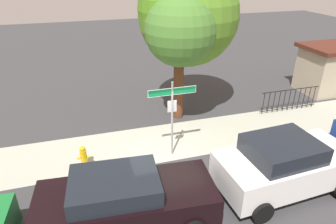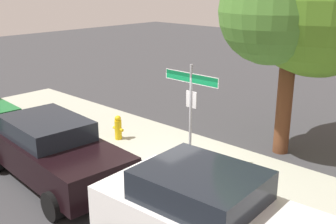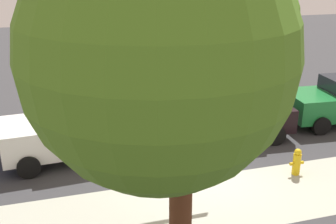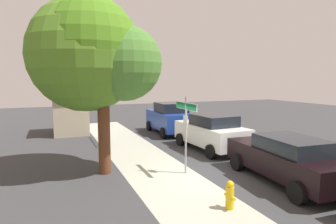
{
  "view_description": "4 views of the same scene",
  "coord_description": "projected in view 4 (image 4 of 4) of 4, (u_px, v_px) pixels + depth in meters",
  "views": [
    {
      "loc": [
        -2.26,
        -8.15,
        6.26
      ],
      "look_at": [
        0.33,
        0.6,
        1.64
      ],
      "focal_mm": 31.53,
      "sensor_mm": 36.0,
      "label": 1
    },
    {
      "loc": [
        6.69,
        -7.19,
        4.74
      ],
      "look_at": [
        0.07,
        -0.06,
        1.64
      ],
      "focal_mm": 43.89,
      "sensor_mm": 36.0,
      "label": 2
    },
    {
      "loc": [
        3.62,
        9.43,
        5.67
      ],
      "look_at": [
        0.89,
        0.02,
        2.03
      ],
      "focal_mm": 43.95,
      "sensor_mm": 36.0,
      "label": 3
    },
    {
      "loc": [
        -8.77,
        4.9,
        3.45
      ],
      "look_at": [
        0.0,
        1.28,
        2.36
      ],
      "focal_mm": 30.45,
      "sensor_mm": 36.0,
      "label": 4
    }
  ],
  "objects": [
    {
      "name": "ground_plane",
      "position": [
        201.0,
        175.0,
        10.3
      ],
      "size": [
        60.0,
        60.0,
        0.0
      ],
      "primitive_type": "plane",
      "color": "#38383A"
    },
    {
      "name": "sidewalk_strip",
      "position": [
        149.0,
        164.0,
        11.64
      ],
      "size": [
        24.0,
        2.6,
        0.0
      ],
      "primitive_type": "cube",
      "color": "#AAAC9B",
      "rests_on": "ground_plane"
    },
    {
      "name": "street_sign",
      "position": [
        186.0,
        120.0,
        10.3
      ],
      "size": [
        1.66,
        0.07,
        2.83
      ],
      "color": "#9EA0A5",
      "rests_on": "ground_plane"
    },
    {
      "name": "shade_tree",
      "position": [
        93.0,
        54.0,
        10.21
      ],
      "size": [
        4.18,
        4.66,
        6.41
      ],
      "color": "#58311D",
      "rests_on": "ground_plane"
    },
    {
      "name": "car_black",
      "position": [
        286.0,
        158.0,
        9.53
      ],
      "size": [
        4.71,
        2.28,
        1.57
      ],
      "rotation": [
        0.0,
        0.0,
        -0.08
      ],
      "color": "black",
      "rests_on": "ground_plane"
    },
    {
      "name": "car_white",
      "position": [
        211.0,
        132.0,
        13.92
      ],
      "size": [
        4.24,
        2.27,
        1.75
      ],
      "rotation": [
        0.0,
        0.0,
        0.06
      ],
      "color": "white",
      "rests_on": "ground_plane"
    },
    {
      "name": "car_blue",
      "position": [
        170.0,
        118.0,
        18.17
      ],
      "size": [
        4.12,
        2.16,
        1.98
      ],
      "rotation": [
        0.0,
        0.0,
        -0.02
      ],
      "color": "#1D3C94",
      "rests_on": "ground_plane"
    },
    {
      "name": "iron_fence",
      "position": [
        104.0,
        133.0,
        15.56
      ],
      "size": [
        3.03,
        0.04,
        1.07
      ],
      "color": "black",
      "rests_on": "ground_plane"
    },
    {
      "name": "utility_shed",
      "position": [
        70.0,
        113.0,
        18.14
      ],
      "size": [
        3.2,
        2.4,
        2.5
      ],
      "color": "tan",
      "rests_on": "ground_plane"
    },
    {
      "name": "fire_hydrant",
      "position": [
        230.0,
        195.0,
        7.57
      ],
      "size": [
        0.42,
        0.22,
        0.78
      ],
      "color": "yellow",
      "rests_on": "ground_plane"
    }
  ]
}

